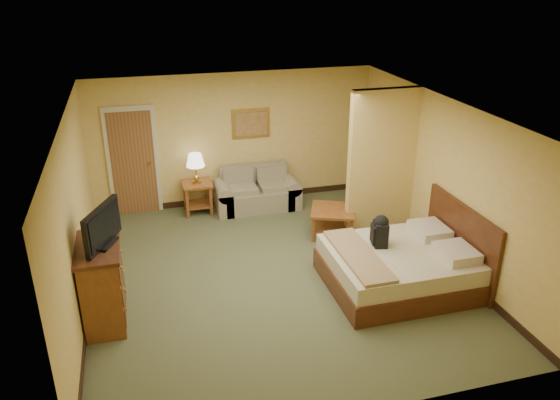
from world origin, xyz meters
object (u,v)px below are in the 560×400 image
object	(u,v)px
loveseat	(257,195)
dresser	(102,284)
coffee_table	(333,216)
bed	(405,265)

from	to	relation	value
loveseat	dresser	xyz separation A→B (m)	(-2.80, -3.11, 0.31)
loveseat	coffee_table	bearing A→B (deg)	-55.40
dresser	bed	distance (m)	4.30
loveseat	bed	world-z (taller)	bed
loveseat	coffee_table	size ratio (longest dim) A/B	1.67
coffee_table	bed	xyz separation A→B (m)	(0.45, -1.85, -0.02)
loveseat	coffee_table	xyz separation A→B (m)	(1.03, -1.49, 0.08)
loveseat	coffee_table	distance (m)	1.82
coffee_table	dresser	xyz separation A→B (m)	(-3.83, -1.61, 0.23)
dresser	bed	size ratio (longest dim) A/B	0.53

